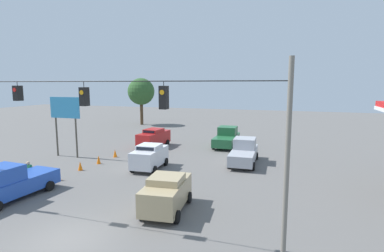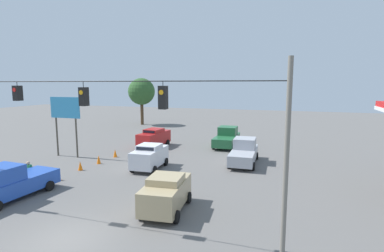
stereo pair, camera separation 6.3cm
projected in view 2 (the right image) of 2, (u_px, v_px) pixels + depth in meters
ground_plane at (66, 240)px, 13.11m from camera, size 140.00×140.00×0.00m
overhead_signal_span at (87, 128)px, 14.00m from camera, size 18.29×0.38×7.81m
pickup_truck_silver_oncoming_far at (244, 152)px, 25.76m from camera, size 2.33×5.59×2.12m
pickup_truck_blue_parked_shoulder at (10, 183)px, 17.69m from camera, size 2.47×5.52×2.12m
sedan_tan_crossing_near at (166, 193)px, 16.07m from camera, size 2.39×4.16×1.94m
sedan_red_withflow_far at (154, 138)px, 32.34m from camera, size 2.26×4.64×2.00m
sedan_white_withflow_mid at (150, 156)px, 24.06m from camera, size 2.22×4.00×1.99m
pickup_truck_green_oncoming_deep at (227, 138)px, 32.74m from camera, size 2.36×5.44×2.12m
traffic_cone_nearest at (33, 185)px, 19.21m from camera, size 0.36×0.36×0.73m
traffic_cone_second at (58, 175)px, 21.27m from camera, size 0.36×0.36×0.73m
traffic_cone_third at (80, 166)px, 23.72m from camera, size 0.36×0.36×0.73m
traffic_cone_fourth at (99, 160)px, 25.67m from camera, size 0.36×0.36×0.73m
traffic_cone_fifth at (115, 153)px, 28.02m from camera, size 0.36×0.36×0.73m
roadside_billboard at (65, 114)px, 27.71m from camera, size 3.20×0.16×5.61m
pedestrian at (29, 173)px, 20.37m from camera, size 0.40×0.28×1.60m
tree_horizon_left at (142, 92)px, 49.77m from camera, size 4.44×4.44×7.77m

